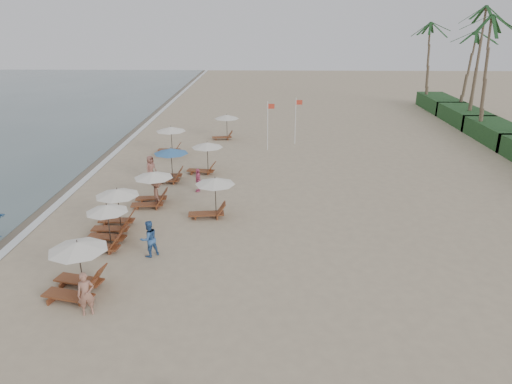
{
  "coord_description": "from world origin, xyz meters",
  "views": [
    {
      "loc": [
        1.39,
        -19.49,
        10.63
      ],
      "look_at": [
        0.79,
        5.18,
        1.3
      ],
      "focal_mm": 32.8,
      "sensor_mm": 36.0,
      "label": 1
    }
  ],
  "objects_px": {
    "lounger_station_2": "(115,209)",
    "beachgoer_mid_a": "(149,239)",
    "inland_station_2": "(225,123)",
    "beachgoer_near": "(86,294)",
    "inland_station_0": "(211,194)",
    "lounger_station_3": "(151,188)",
    "lounger_station_0": "(75,269)",
    "beachgoer_far_b": "(151,168)",
    "lounger_station_5": "(169,139)",
    "lounger_station_4": "(169,164)",
    "inland_station_1": "(204,154)",
    "flag_pole_near": "(268,123)",
    "lounger_station_1": "(104,227)",
    "beachgoer_far_a": "(198,180)",
    "beachgoer_mid_b": "(157,194)"
  },
  "relations": [
    {
      "from": "lounger_station_2",
      "to": "inland_station_0",
      "type": "height_order",
      "value": "lounger_station_2"
    },
    {
      "from": "lounger_station_3",
      "to": "lounger_station_0",
      "type": "bearing_deg",
      "value": -94.9
    },
    {
      "from": "lounger_station_0",
      "to": "lounger_station_3",
      "type": "height_order",
      "value": "lounger_station_0"
    },
    {
      "from": "lounger_station_2",
      "to": "beachgoer_mid_a",
      "type": "height_order",
      "value": "lounger_station_2"
    },
    {
      "from": "lounger_station_4",
      "to": "lounger_station_5",
      "type": "xyz_separation_m",
      "value": [
        -1.28,
        6.58,
        0.03
      ]
    },
    {
      "from": "lounger_station_0",
      "to": "beachgoer_mid_a",
      "type": "xyz_separation_m",
      "value": [
        2.19,
        3.25,
        -0.25
      ]
    },
    {
      "from": "lounger_station_3",
      "to": "lounger_station_4",
      "type": "bearing_deg",
      "value": 87.35
    },
    {
      "from": "lounger_station_2",
      "to": "flag_pole_near",
      "type": "height_order",
      "value": "flag_pole_near"
    },
    {
      "from": "inland_station_1",
      "to": "beachgoer_near",
      "type": "xyz_separation_m",
      "value": [
        -2.29,
        -17.06,
        -0.52
      ]
    },
    {
      "from": "lounger_station_1",
      "to": "inland_station_2",
      "type": "distance_m",
      "value": 21.88
    },
    {
      "from": "lounger_station_3",
      "to": "inland_station_2",
      "type": "distance_m",
      "value": 16.37
    },
    {
      "from": "lounger_station_2",
      "to": "inland_station_1",
      "type": "relative_size",
      "value": 0.95
    },
    {
      "from": "lounger_station_4",
      "to": "inland_station_2",
      "type": "relative_size",
      "value": 0.99
    },
    {
      "from": "beachgoer_far_a",
      "to": "beachgoer_mid_a",
      "type": "bearing_deg",
      "value": -9.44
    },
    {
      "from": "inland_station_1",
      "to": "lounger_station_0",
      "type": "bearing_deg",
      "value": -101.57
    },
    {
      "from": "lounger_station_3",
      "to": "beachgoer_far_b",
      "type": "xyz_separation_m",
      "value": [
        -1.11,
        4.53,
        -0.24
      ]
    },
    {
      "from": "lounger_station_3",
      "to": "beachgoer_far_a",
      "type": "distance_m",
      "value": 3.45
    },
    {
      "from": "inland_station_0",
      "to": "lounger_station_2",
      "type": "bearing_deg",
      "value": -160.15
    },
    {
      "from": "lounger_station_2",
      "to": "inland_station_0",
      "type": "relative_size",
      "value": 0.93
    },
    {
      "from": "beachgoer_far_a",
      "to": "beachgoer_far_b",
      "type": "distance_m",
      "value": 4.14
    },
    {
      "from": "inland_station_0",
      "to": "flag_pole_near",
      "type": "bearing_deg",
      "value": 77.36
    },
    {
      "from": "beachgoer_mid_a",
      "to": "lounger_station_3",
      "type": "bearing_deg",
      "value": -119.3
    },
    {
      "from": "beachgoer_mid_a",
      "to": "lounger_station_0",
      "type": "bearing_deg",
      "value": 14.47
    },
    {
      "from": "lounger_station_0",
      "to": "beachgoer_near",
      "type": "distance_m",
      "value": 1.68
    },
    {
      "from": "lounger_station_2",
      "to": "beachgoer_far_a",
      "type": "xyz_separation_m",
      "value": [
        3.55,
        5.77,
        -0.39
      ]
    },
    {
      "from": "lounger_station_3",
      "to": "beachgoer_near",
      "type": "xyz_separation_m",
      "value": [
        0.1,
        -10.91,
        -0.24
      ]
    },
    {
      "from": "lounger_station_4",
      "to": "flag_pole_near",
      "type": "bearing_deg",
      "value": 50.38
    },
    {
      "from": "beachgoer_far_b",
      "to": "inland_station_2",
      "type": "bearing_deg",
      "value": 9.98
    },
    {
      "from": "lounger_station_4",
      "to": "inland_station_1",
      "type": "distance_m",
      "value": 2.84
    },
    {
      "from": "beachgoer_near",
      "to": "beachgoer_mid_a",
      "type": "height_order",
      "value": "beachgoer_mid_a"
    },
    {
      "from": "lounger_station_5",
      "to": "inland_station_2",
      "type": "xyz_separation_m",
      "value": [
        4.08,
        5.16,
        0.21
      ]
    },
    {
      "from": "flag_pole_near",
      "to": "beachgoer_mid_a",
      "type": "bearing_deg",
      "value": -106.48
    },
    {
      "from": "lounger_station_3",
      "to": "lounger_station_2",
      "type": "bearing_deg",
      "value": -108.28
    },
    {
      "from": "inland_station_2",
      "to": "beachgoer_mid_b",
      "type": "relative_size",
      "value": 1.54
    },
    {
      "from": "lounger_station_3",
      "to": "beachgoer_mid_a",
      "type": "distance_m",
      "value": 6.44
    },
    {
      "from": "lounger_station_1",
      "to": "lounger_station_4",
      "type": "height_order",
      "value": "lounger_station_4"
    },
    {
      "from": "lounger_station_1",
      "to": "inland_station_0",
      "type": "bearing_deg",
      "value": 38.54
    },
    {
      "from": "lounger_station_1",
      "to": "beachgoer_mid_a",
      "type": "xyz_separation_m",
      "value": [
        2.39,
        -0.88,
        -0.14
      ]
    },
    {
      "from": "lounger_station_0",
      "to": "lounger_station_5",
      "type": "relative_size",
      "value": 1.08
    },
    {
      "from": "inland_station_0",
      "to": "beachgoer_near",
      "type": "relative_size",
      "value": 1.57
    },
    {
      "from": "lounger_station_0",
      "to": "lounger_station_4",
      "type": "height_order",
      "value": "lounger_station_0"
    },
    {
      "from": "inland_station_1",
      "to": "flag_pole_near",
      "type": "distance_m",
      "value": 7.81
    },
    {
      "from": "lounger_station_2",
      "to": "beachgoer_far_b",
      "type": "distance_m",
      "value": 7.9
    },
    {
      "from": "lounger_station_2",
      "to": "flag_pole_near",
      "type": "xyz_separation_m",
      "value": [
        8.02,
        15.82,
        1.12
      ]
    },
    {
      "from": "inland_station_2",
      "to": "beachgoer_near",
      "type": "height_order",
      "value": "inland_station_2"
    },
    {
      "from": "lounger_station_5",
      "to": "lounger_station_0",
      "type": "bearing_deg",
      "value": -89.27
    },
    {
      "from": "lounger_station_0",
      "to": "lounger_station_2",
      "type": "bearing_deg",
      "value": 92.7
    },
    {
      "from": "lounger_station_2",
      "to": "inland_station_0",
      "type": "bearing_deg",
      "value": 19.85
    },
    {
      "from": "inland_station_1",
      "to": "inland_station_2",
      "type": "xyz_separation_m",
      "value": [
        0.61,
        9.93,
        0.08
      ]
    },
    {
      "from": "lounger_station_4",
      "to": "inland_station_0",
      "type": "distance_m",
      "value": 6.94
    }
  ]
}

